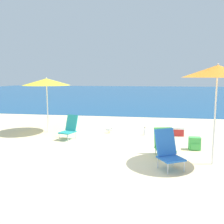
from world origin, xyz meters
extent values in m
plane|color=beige|center=(0.00, 0.00, 0.00)|extent=(60.00, 60.00, 0.00)
cube|color=navy|center=(0.00, 26.40, 0.00)|extent=(60.00, 40.00, 0.01)
cylinder|color=white|center=(-2.88, 2.44, 0.87)|extent=(0.04, 0.04, 1.73)
cone|color=yellow|center=(-2.88, 2.44, 1.86)|extent=(1.73, 1.73, 0.25)
sphere|color=white|center=(-2.88, 2.44, 2.00)|extent=(0.04, 0.04, 0.04)
cylinder|color=white|center=(2.34, -0.17, 1.01)|extent=(0.04, 0.04, 2.03)
cone|color=orange|center=(2.34, -0.17, 2.17)|extent=(1.58, 1.58, 0.28)
sphere|color=white|center=(2.34, -0.17, 2.33)|extent=(0.04, 0.04, 0.04)
cylinder|color=silver|center=(1.10, -0.01, 0.09)|extent=(0.02, 0.02, 0.17)
cylinder|color=silver|center=(1.50, 0.08, 0.09)|extent=(0.02, 0.02, 0.17)
cylinder|color=silver|center=(1.02, 0.36, 0.09)|extent=(0.02, 0.02, 0.17)
cylinder|color=silver|center=(1.42, 0.44, 0.09)|extent=(0.02, 0.02, 0.17)
cube|color=#47B756|center=(1.26, 0.22, 0.19)|extent=(0.56, 0.53, 0.04)
cube|color=#47B756|center=(1.21, 0.43, 0.46)|extent=(0.50, 0.26, 0.50)
cylinder|color=silver|center=(-2.04, 1.34, 0.11)|extent=(0.02, 0.02, 0.23)
cylinder|color=silver|center=(-1.70, 1.24, 0.11)|extent=(0.02, 0.02, 0.23)
cylinder|color=silver|center=(-1.91, 1.74, 0.11)|extent=(0.02, 0.02, 0.23)
cylinder|color=silver|center=(-1.58, 1.64, 0.11)|extent=(0.02, 0.02, 0.23)
cube|color=teal|center=(-1.81, 1.49, 0.25)|extent=(0.54, 0.59, 0.04)
cube|color=teal|center=(-1.73, 1.72, 0.53)|extent=(0.45, 0.32, 0.51)
cylinder|color=silver|center=(1.26, -0.97, 0.12)|extent=(0.02, 0.02, 0.24)
cylinder|color=silver|center=(1.62, -0.77, 0.12)|extent=(0.02, 0.02, 0.24)
cylinder|color=silver|center=(1.06, -0.62, 0.12)|extent=(0.02, 0.02, 0.24)
cylinder|color=silver|center=(1.42, -0.41, 0.12)|extent=(0.02, 0.02, 0.24)
cube|color=blue|center=(1.34, -0.69, 0.25)|extent=(0.66, 0.66, 0.04)
cube|color=blue|center=(1.22, -0.48, 0.58)|extent=(0.53, 0.43, 0.59)
cube|color=#47B756|center=(2.11, 0.98, 0.18)|extent=(0.32, 0.21, 0.36)
cube|color=#47B756|center=(2.11, 0.86, 0.11)|extent=(0.22, 0.03, 0.16)
cylinder|color=silver|center=(0.67, 2.53, 0.10)|extent=(0.08, 0.08, 0.20)
cylinder|color=silver|center=(0.67, 2.53, 0.23)|extent=(0.04, 0.04, 0.07)
cylinder|color=black|center=(0.67, 2.53, 0.27)|extent=(0.04, 0.04, 0.02)
cube|color=#B72828|center=(1.78, 2.64, 0.12)|extent=(0.45, 0.27, 0.24)
cube|color=white|center=(1.78, 2.64, 0.27)|extent=(0.46, 0.28, 0.06)
cylinder|color=gold|center=(-0.66, 2.63, 0.04)|extent=(0.01, 0.01, 0.07)
cylinder|color=gold|center=(-0.61, 2.63, 0.04)|extent=(0.01, 0.01, 0.07)
ellipsoid|color=white|center=(-0.63, 2.63, 0.14)|extent=(0.26, 0.11, 0.13)
sphere|color=white|center=(-0.53, 2.63, 0.19)|extent=(0.07, 0.07, 0.07)
camera|label=1|loc=(0.90, -6.14, 2.06)|focal=40.00mm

